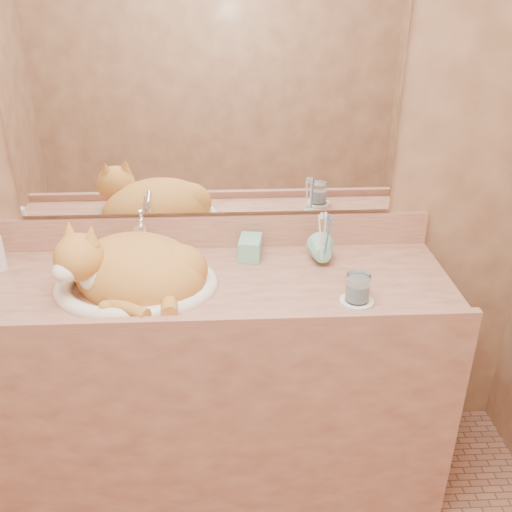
{
  "coord_description": "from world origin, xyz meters",
  "views": [
    {
      "loc": [
        0.08,
        -0.9,
        1.77
      ],
      "look_at": [
        0.16,
        0.7,
        0.95
      ],
      "focal_mm": 40.0,
      "sensor_mm": 36.0,
      "label": 1
    }
  ],
  "objects_px": {
    "soap_dispenser": "(248,243)",
    "water_glass": "(358,288)",
    "sink_basin": "(135,265)",
    "toothbrush_cup": "(323,257)",
    "vanity_counter": "(212,384)",
    "cat": "(130,267)"
  },
  "relations": [
    {
      "from": "soap_dispenser",
      "to": "water_glass",
      "type": "bearing_deg",
      "value": -31.18
    },
    {
      "from": "sink_basin",
      "to": "water_glass",
      "type": "relative_size",
      "value": 5.87
    },
    {
      "from": "water_glass",
      "to": "sink_basin",
      "type": "bearing_deg",
      "value": 168.92
    },
    {
      "from": "sink_basin",
      "to": "toothbrush_cup",
      "type": "bearing_deg",
      "value": 14.63
    },
    {
      "from": "vanity_counter",
      "to": "soap_dispenser",
      "type": "relative_size",
      "value": 9.61
    },
    {
      "from": "soap_dispenser",
      "to": "water_glass",
      "type": "height_order",
      "value": "soap_dispenser"
    },
    {
      "from": "sink_basin",
      "to": "cat",
      "type": "height_order",
      "value": "cat"
    },
    {
      "from": "vanity_counter",
      "to": "water_glass",
      "type": "distance_m",
      "value": 0.68
    },
    {
      "from": "sink_basin",
      "to": "vanity_counter",
      "type": "bearing_deg",
      "value": 11.14
    },
    {
      "from": "cat",
      "to": "toothbrush_cup",
      "type": "xyz_separation_m",
      "value": [
        0.63,
        0.1,
        -0.03
      ]
    },
    {
      "from": "toothbrush_cup",
      "to": "water_glass",
      "type": "xyz_separation_m",
      "value": [
        0.07,
        -0.23,
        0.01
      ]
    },
    {
      "from": "water_glass",
      "to": "vanity_counter",
      "type": "bearing_deg",
      "value": 161.43
    },
    {
      "from": "vanity_counter",
      "to": "toothbrush_cup",
      "type": "height_order",
      "value": "toothbrush_cup"
    },
    {
      "from": "soap_dispenser",
      "to": "toothbrush_cup",
      "type": "bearing_deg",
      "value": -0.93
    },
    {
      "from": "vanity_counter",
      "to": "soap_dispenser",
      "type": "distance_m",
      "value": 0.54
    },
    {
      "from": "sink_basin",
      "to": "toothbrush_cup",
      "type": "distance_m",
      "value": 0.62
    },
    {
      "from": "cat",
      "to": "vanity_counter",
      "type": "bearing_deg",
      "value": 31.02
    },
    {
      "from": "vanity_counter",
      "to": "cat",
      "type": "height_order",
      "value": "cat"
    },
    {
      "from": "toothbrush_cup",
      "to": "water_glass",
      "type": "bearing_deg",
      "value": -72.78
    },
    {
      "from": "toothbrush_cup",
      "to": "water_glass",
      "type": "distance_m",
      "value": 0.24
    },
    {
      "from": "toothbrush_cup",
      "to": "soap_dispenser",
      "type": "bearing_deg",
      "value": 170.15
    },
    {
      "from": "toothbrush_cup",
      "to": "cat",
      "type": "bearing_deg",
      "value": -170.73
    }
  ]
}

